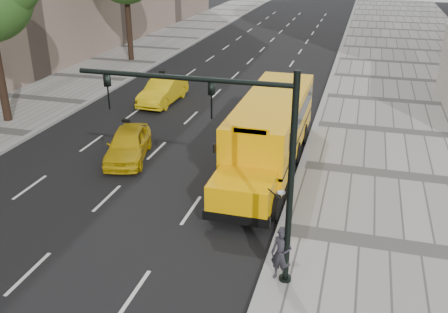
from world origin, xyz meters
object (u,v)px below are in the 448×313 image
(taxi_far, at_px, (163,91))
(taxi_near, at_px, (128,144))
(traffic_signal, at_px, (240,151))
(pedestrian, at_px, (281,254))
(school_bus, at_px, (271,126))

(taxi_far, bearing_deg, taxi_near, -76.49)
(taxi_near, bearing_deg, taxi_far, 86.74)
(taxi_near, relative_size, traffic_signal, 0.66)
(pedestrian, bearing_deg, school_bus, 115.90)
(traffic_signal, bearing_deg, pedestrian, 0.90)
(pedestrian, distance_m, traffic_signal, 3.33)
(taxi_far, bearing_deg, school_bus, -39.52)
(traffic_signal, bearing_deg, taxi_far, 119.35)
(school_bus, xyz_separation_m, pedestrian, (1.95, -8.42, -0.76))
(taxi_near, bearing_deg, school_bus, -3.12)
(school_bus, relative_size, traffic_signal, 1.81)
(taxi_far, distance_m, traffic_signal, 18.19)
(school_bus, height_order, taxi_far, school_bus)
(taxi_near, relative_size, taxi_far, 0.92)
(school_bus, xyz_separation_m, taxi_far, (-8.07, 7.14, -1.01))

